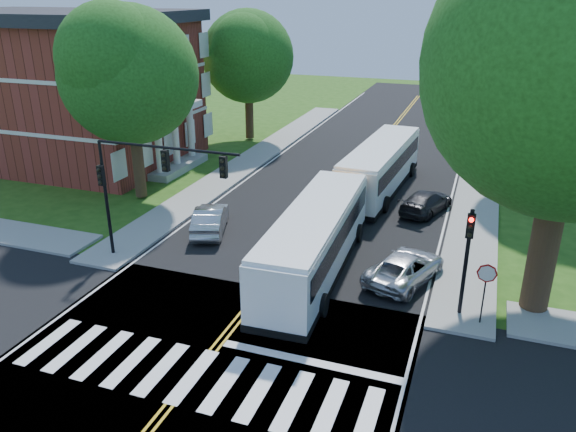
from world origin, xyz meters
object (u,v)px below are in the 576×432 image
at_px(bus_lead, 315,239).
at_px(suv, 405,267).
at_px(dark_sedan, 426,202).
at_px(signal_ne, 468,249).
at_px(bus_follow, 380,166).
at_px(signal_nw, 145,176).
at_px(hatchback, 210,219).

bearing_deg(bus_lead, suv, -175.19).
bearing_deg(dark_sedan, signal_ne, 121.55).
height_order(signal_ne, bus_follow, signal_ne).
xyz_separation_m(signal_ne, bus_lead, (-6.57, 1.74, -1.33)).
distance_m(signal_nw, suv, 12.32).
bearing_deg(bus_lead, signal_ne, 162.95).
distance_m(signal_nw, signal_ne, 14.13).
height_order(bus_lead, bus_follow, bus_lead).
xyz_separation_m(signal_nw, signal_ne, (14.06, 0.01, -1.41)).
xyz_separation_m(signal_ne, dark_sedan, (-2.66, 11.09, -2.31)).
relative_size(bus_lead, bus_follow, 1.00).
height_order(signal_nw, bus_follow, signal_nw).
xyz_separation_m(bus_follow, suv, (3.44, -11.74, -0.96)).
distance_m(bus_lead, hatchback, 7.16).
distance_m(bus_lead, dark_sedan, 10.17).
xyz_separation_m(signal_nw, suv, (11.53, 2.25, -3.71)).
height_order(signal_nw, bus_lead, signal_nw).
bearing_deg(suv, bus_lead, 24.98).
bearing_deg(bus_lead, bus_follow, -95.01).
relative_size(signal_nw, signal_ne, 1.62).
distance_m(bus_lead, bus_follow, 12.26).
xyz_separation_m(bus_follow, dark_sedan, (3.30, -2.90, -0.98)).
height_order(signal_nw, dark_sedan, signal_nw).
distance_m(signal_ne, hatchback, 14.06).
relative_size(hatchback, suv, 0.92).
xyz_separation_m(signal_nw, hatchback, (0.85, 4.29, -3.65)).
xyz_separation_m(bus_lead, hatchback, (-6.63, 2.54, -0.90)).
distance_m(signal_nw, bus_follow, 16.40).
distance_m(signal_ne, bus_lead, 6.93).
bearing_deg(hatchback, signal_nw, 59.90).
height_order(bus_lead, suv, bus_lead).
bearing_deg(dark_sedan, suv, 108.93).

